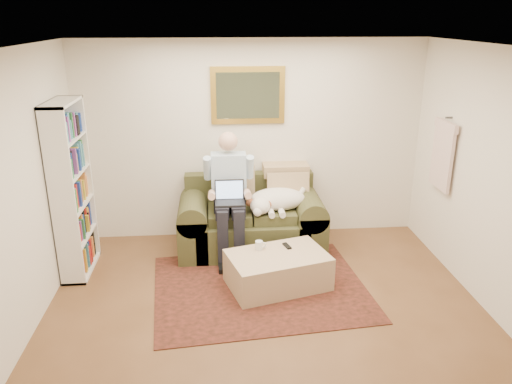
{
  "coord_description": "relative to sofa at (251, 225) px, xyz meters",
  "views": [
    {
      "loc": [
        -0.47,
        -3.86,
        2.86
      ],
      "look_at": [
        -0.02,
        1.49,
        0.95
      ],
      "focal_mm": 35.0,
      "sensor_mm": 36.0,
      "label": 1
    }
  ],
  "objects": [
    {
      "name": "room_shell",
      "position": [
        0.04,
        -1.65,
        0.99
      ],
      "size": [
        4.51,
        5.0,
        2.61
      ],
      "color": "brown",
      "rests_on": "ground"
    },
    {
      "name": "tv_remote",
      "position": [
        0.35,
        -0.81,
        0.08
      ],
      "size": [
        0.09,
        0.16,
        0.02
      ],
      "primitive_type": "cube",
      "rotation": [
        0.0,
        0.0,
        0.29
      ],
      "color": "black",
      "rests_on": "ottoman"
    },
    {
      "name": "sleeping_dog",
      "position": [
        0.33,
        -0.09,
        0.38
      ],
      "size": [
        0.75,
        0.47,
        0.28
      ],
      "primitive_type": null,
      "color": "white",
      "rests_on": "sofa"
    },
    {
      "name": "hanging_shirt",
      "position": [
        2.23,
        -0.41,
        1.04
      ],
      "size": [
        0.06,
        0.52,
        0.9
      ],
      "primitive_type": null,
      "color": "beige",
      "rests_on": "room_shell"
    },
    {
      "name": "laptop",
      "position": [
        -0.27,
        -0.24,
        0.49
      ],
      "size": [
        0.35,
        0.28,
        0.26
      ],
      "color": "black",
      "rests_on": "seated_man"
    },
    {
      "name": "sofa",
      "position": [
        0.0,
        0.0,
        0.0
      ],
      "size": [
        1.82,
        0.93,
        1.09
      ],
      "color": "#414323",
      "rests_on": "room_shell"
    },
    {
      "name": "coffee_mug",
      "position": [
        0.03,
        -0.85,
        0.12
      ],
      "size": [
        0.08,
        0.08,
        0.1
      ],
      "primitive_type": "cylinder",
      "color": "white",
      "rests_on": "ottoman"
    },
    {
      "name": "ottoman",
      "position": [
        0.22,
        -0.99,
        -0.12
      ],
      "size": [
        1.21,
        0.94,
        0.39
      ],
      "primitive_type": "cube",
      "rotation": [
        0.0,
        0.0,
        0.28
      ],
      "color": "tan",
      "rests_on": "room_shell"
    },
    {
      "name": "rug",
      "position": [
        0.02,
        -1.02,
        -0.31
      ],
      "size": [
        2.46,
        2.05,
        0.01
      ],
      "primitive_type": "cube",
      "rotation": [
        0.0,
        0.0,
        0.09
      ],
      "color": "black",
      "rests_on": "room_shell"
    },
    {
      "name": "seated_man",
      "position": [
        -0.27,
        -0.17,
        0.45
      ],
      "size": [
        0.6,
        0.86,
        1.53
      ],
      "primitive_type": null,
      "color": "#8CB4D8",
      "rests_on": "sofa"
    },
    {
      "name": "bookshelf",
      "position": [
        -2.06,
        -0.41,
        0.69
      ],
      "size": [
        0.28,
        0.8,
        2.0
      ],
      "primitive_type": null,
      "color": "white",
      "rests_on": "room_shell"
    },
    {
      "name": "wall_mirror",
      "position": [
        -0.0,
        0.47,
        1.59
      ],
      "size": [
        0.94,
        0.04,
        0.72
      ],
      "color": "gold",
      "rests_on": "room_shell"
    }
  ]
}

